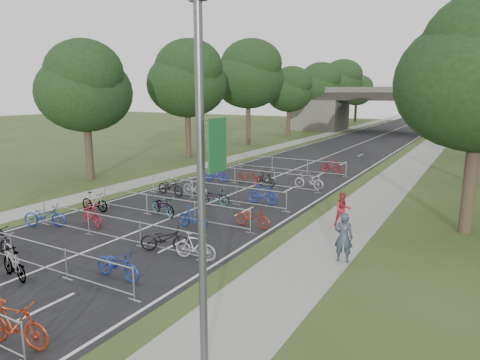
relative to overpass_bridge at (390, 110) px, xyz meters
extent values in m
cube|color=black|center=(0.00, -15.00, -3.53)|extent=(11.00, 140.00, 0.01)
cube|color=gray|center=(8.00, -15.00, -3.53)|extent=(3.00, 140.00, 0.01)
cube|color=gray|center=(-7.50, -15.00, -3.53)|extent=(2.00, 140.00, 0.01)
cube|color=silver|center=(0.00, -15.00, -3.53)|extent=(0.12, 140.00, 0.00)
cube|color=#494641|center=(-11.50, 0.00, -1.03)|extent=(8.00, 8.00, 5.00)
cube|color=#494641|center=(11.50, 0.00, -1.03)|extent=(8.00, 8.00, 5.00)
cube|color=black|center=(0.00, 0.00, 2.07)|extent=(30.00, 8.00, 1.20)
cube|color=#494641|center=(0.00, -3.80, 3.07)|extent=(30.00, 0.40, 0.90)
cube|color=#494641|center=(0.00, 3.80, 3.07)|extent=(30.00, 0.40, 0.90)
cylinder|color=#4C4C51|center=(8.30, -63.00, 0.47)|extent=(0.18, 0.18, 8.00)
cube|color=#164F26|center=(8.72, -63.00, 1.67)|extent=(0.03, 0.65, 1.10)
cylinder|color=#33261C|center=(-11.50, -49.00, -1.43)|extent=(0.56, 0.56, 4.20)
ellipsoid|color=black|center=(-11.50, -49.00, 2.68)|extent=(6.72, 6.72, 5.51)
sphere|color=black|center=(-10.90, -49.50, 4.03)|extent=(5.38, 5.38, 5.38)
sphere|color=black|center=(-12.00, -48.50, 1.84)|extent=(4.37, 4.37, 4.37)
cylinder|color=#33261C|center=(13.00, -49.00, -1.29)|extent=(0.56, 0.56, 4.48)
sphere|color=black|center=(12.50, -48.50, 2.20)|extent=(4.66, 4.66, 4.66)
cylinder|color=#33261C|center=(-11.50, -37.00, -1.17)|extent=(0.56, 0.56, 4.72)
ellipsoid|color=black|center=(-11.50, -37.00, 3.46)|extent=(7.56, 7.56, 6.20)
sphere|color=black|center=(-10.90, -37.50, 4.97)|extent=(6.05, 6.05, 6.05)
sphere|color=black|center=(-12.00, -36.50, 2.51)|extent=(4.91, 4.91, 4.91)
cylinder|color=#33261C|center=(13.00, -37.00, -0.98)|extent=(0.56, 0.56, 5.11)
sphere|color=black|center=(12.50, -36.50, 3.01)|extent=(5.31, 5.31, 5.31)
cylinder|color=#33261C|center=(-11.50, -25.00, -0.91)|extent=(0.56, 0.56, 5.25)
ellipsoid|color=black|center=(-11.50, -25.00, 4.24)|extent=(8.40, 8.40, 6.89)
sphere|color=black|center=(-10.90, -25.50, 5.92)|extent=(6.72, 6.72, 6.72)
sphere|color=black|center=(-12.00, -24.50, 3.19)|extent=(5.46, 5.46, 5.46)
cylinder|color=#33261C|center=(13.00, -25.00, -1.61)|extent=(0.56, 0.56, 3.85)
sphere|color=black|center=(12.50, -24.50, 1.39)|extent=(4.00, 4.00, 4.00)
cylinder|color=#33261C|center=(-11.50, -13.00, -1.43)|extent=(0.56, 0.56, 4.20)
ellipsoid|color=black|center=(-11.50, -13.00, 2.68)|extent=(6.72, 6.72, 5.51)
sphere|color=black|center=(-10.90, -13.50, 4.03)|extent=(5.38, 5.38, 5.38)
sphere|color=black|center=(-12.00, -12.50, 1.84)|extent=(4.37, 4.37, 4.37)
cylinder|color=#33261C|center=(-11.50, -1.00, -1.17)|extent=(0.56, 0.56, 4.72)
ellipsoid|color=black|center=(-11.50, -1.00, 3.46)|extent=(7.56, 7.56, 6.20)
sphere|color=black|center=(-10.90, -1.50, 4.97)|extent=(6.05, 6.05, 6.05)
sphere|color=black|center=(-12.00, -0.50, 2.51)|extent=(4.91, 4.91, 4.91)
cylinder|color=#33261C|center=(-11.50, 11.00, -0.91)|extent=(0.56, 0.56, 5.25)
ellipsoid|color=black|center=(-11.50, 11.00, 4.24)|extent=(8.40, 8.40, 6.89)
sphere|color=black|center=(-10.90, 10.50, 5.92)|extent=(6.72, 6.72, 6.72)
sphere|color=black|center=(-12.00, 11.50, 3.19)|extent=(5.46, 5.46, 5.46)
cylinder|color=#33261C|center=(-11.50, 23.00, -1.43)|extent=(0.56, 0.56, 4.20)
ellipsoid|color=black|center=(-11.50, 23.00, 2.68)|extent=(6.72, 6.72, 5.51)
sphere|color=black|center=(-10.90, 22.50, 4.03)|extent=(5.38, 5.38, 5.38)
sphere|color=black|center=(-12.00, 23.50, 1.84)|extent=(4.37, 4.37, 4.37)
cylinder|color=#A9ACB1|center=(4.60, -65.00, -2.98)|extent=(0.05, 0.05, 1.10)
cylinder|color=#A9ACB1|center=(0.00, -61.40, -2.48)|extent=(9.20, 0.04, 0.04)
cylinder|color=#A9ACB1|center=(0.00, -61.40, -3.35)|extent=(9.20, 0.04, 0.04)
cylinder|color=#A9ACB1|center=(-1.53, -61.40, -2.98)|extent=(0.05, 0.05, 1.10)
cube|color=#A9ACB1|center=(-1.53, -61.40, -3.52)|extent=(0.50, 0.08, 0.03)
cylinder|color=#A9ACB1|center=(1.53, -61.40, -2.98)|extent=(0.05, 0.05, 1.10)
cube|color=#A9ACB1|center=(1.53, -61.40, -3.52)|extent=(0.50, 0.08, 0.03)
cylinder|color=#A9ACB1|center=(4.60, -61.40, -2.98)|extent=(0.05, 0.05, 1.10)
cube|color=#A9ACB1|center=(4.60, -61.40, -3.52)|extent=(0.50, 0.08, 0.03)
cylinder|color=#A9ACB1|center=(0.00, -57.80, -2.48)|extent=(9.20, 0.04, 0.04)
cylinder|color=#A9ACB1|center=(0.00, -57.80, -3.35)|extent=(9.20, 0.04, 0.04)
cylinder|color=#A9ACB1|center=(-4.60, -57.80, -2.98)|extent=(0.05, 0.05, 1.10)
cube|color=#A9ACB1|center=(-4.60, -57.80, -3.52)|extent=(0.50, 0.08, 0.03)
cylinder|color=#A9ACB1|center=(-1.53, -57.80, -2.98)|extent=(0.05, 0.05, 1.10)
cube|color=#A9ACB1|center=(-1.53, -57.80, -3.52)|extent=(0.50, 0.08, 0.03)
cylinder|color=#A9ACB1|center=(1.53, -57.80, -2.98)|extent=(0.05, 0.05, 1.10)
cube|color=#A9ACB1|center=(1.53, -57.80, -3.52)|extent=(0.50, 0.08, 0.03)
cylinder|color=#A9ACB1|center=(4.60, -57.80, -2.98)|extent=(0.05, 0.05, 1.10)
cube|color=#A9ACB1|center=(4.60, -57.80, -3.52)|extent=(0.50, 0.08, 0.03)
cylinder|color=#A9ACB1|center=(0.00, -54.00, -2.48)|extent=(9.20, 0.04, 0.04)
cylinder|color=#A9ACB1|center=(0.00, -54.00, -3.35)|extent=(9.20, 0.04, 0.04)
cylinder|color=#A9ACB1|center=(-4.60, -54.00, -2.98)|extent=(0.05, 0.05, 1.10)
cube|color=#A9ACB1|center=(-4.60, -54.00, -3.52)|extent=(0.50, 0.08, 0.03)
cylinder|color=#A9ACB1|center=(-1.53, -54.00, -2.98)|extent=(0.05, 0.05, 1.10)
cube|color=#A9ACB1|center=(-1.53, -54.00, -3.52)|extent=(0.50, 0.08, 0.03)
cylinder|color=#A9ACB1|center=(1.53, -54.00, -2.98)|extent=(0.05, 0.05, 1.10)
cube|color=#A9ACB1|center=(1.53, -54.00, -3.52)|extent=(0.50, 0.08, 0.03)
cylinder|color=#A9ACB1|center=(4.60, -54.00, -2.98)|extent=(0.05, 0.05, 1.10)
cube|color=#A9ACB1|center=(4.60, -54.00, -3.52)|extent=(0.50, 0.08, 0.03)
cylinder|color=#A9ACB1|center=(0.00, -50.00, -2.48)|extent=(9.20, 0.04, 0.04)
cylinder|color=#A9ACB1|center=(0.00, -50.00, -3.35)|extent=(9.20, 0.04, 0.04)
cylinder|color=#A9ACB1|center=(-4.60, -50.00, -2.98)|extent=(0.05, 0.05, 1.10)
cube|color=#A9ACB1|center=(-4.60, -50.00, -3.52)|extent=(0.50, 0.08, 0.03)
cylinder|color=#A9ACB1|center=(-1.53, -50.00, -2.98)|extent=(0.05, 0.05, 1.10)
cube|color=#A9ACB1|center=(-1.53, -50.00, -3.52)|extent=(0.50, 0.08, 0.03)
cylinder|color=#A9ACB1|center=(1.53, -50.00, -2.98)|extent=(0.05, 0.05, 1.10)
cube|color=#A9ACB1|center=(1.53, -50.00, -3.52)|extent=(0.50, 0.08, 0.03)
cylinder|color=#A9ACB1|center=(4.60, -50.00, -2.98)|extent=(0.05, 0.05, 1.10)
cube|color=#A9ACB1|center=(4.60, -50.00, -3.52)|extent=(0.50, 0.08, 0.03)
cylinder|color=#A9ACB1|center=(0.00, -45.00, -2.48)|extent=(9.20, 0.04, 0.04)
cylinder|color=#A9ACB1|center=(0.00, -45.00, -3.35)|extent=(9.20, 0.04, 0.04)
cylinder|color=#A9ACB1|center=(-4.60, -45.00, -2.98)|extent=(0.05, 0.05, 1.10)
cube|color=#A9ACB1|center=(-4.60, -45.00, -3.52)|extent=(0.50, 0.08, 0.03)
cylinder|color=#A9ACB1|center=(-1.53, -45.00, -2.98)|extent=(0.05, 0.05, 1.10)
cube|color=#A9ACB1|center=(-1.53, -45.00, -3.52)|extent=(0.50, 0.08, 0.03)
cylinder|color=#A9ACB1|center=(1.53, -45.00, -2.98)|extent=(0.05, 0.05, 1.10)
cube|color=#A9ACB1|center=(1.53, -45.00, -3.52)|extent=(0.50, 0.08, 0.03)
cylinder|color=#A9ACB1|center=(4.60, -45.00, -2.98)|extent=(0.05, 0.05, 1.10)
cube|color=#A9ACB1|center=(4.60, -45.00, -3.52)|extent=(0.50, 0.08, 0.03)
cylinder|color=#A9ACB1|center=(0.00, -39.00, -2.48)|extent=(9.20, 0.04, 0.04)
cylinder|color=#A9ACB1|center=(0.00, -39.00, -3.35)|extent=(9.20, 0.04, 0.04)
cylinder|color=#A9ACB1|center=(-4.60, -39.00, -2.98)|extent=(0.05, 0.05, 1.10)
cube|color=#A9ACB1|center=(-4.60, -39.00, -3.52)|extent=(0.50, 0.08, 0.03)
cylinder|color=#A9ACB1|center=(-1.53, -39.00, -2.98)|extent=(0.05, 0.05, 1.10)
cube|color=#A9ACB1|center=(-1.53, -39.00, -3.52)|extent=(0.50, 0.08, 0.03)
cylinder|color=#A9ACB1|center=(1.53, -39.00, -2.98)|extent=(0.05, 0.05, 1.10)
cube|color=#A9ACB1|center=(1.53, -39.00, -3.52)|extent=(0.50, 0.08, 0.03)
cylinder|color=#A9ACB1|center=(4.60, -39.00, -2.98)|extent=(0.05, 0.05, 1.10)
cube|color=#A9ACB1|center=(4.60, -39.00, -3.52)|extent=(0.50, 0.08, 0.03)
imported|color=maroon|center=(3.77, -64.67, -2.91)|extent=(2.14, 0.99, 1.24)
imported|color=#B1B2B9|center=(-2.49, -61.26, -3.05)|extent=(1.87, 0.75, 0.96)
imported|color=#A9ACB1|center=(-0.03, -62.27, -3.01)|extent=(1.81, 0.81, 1.05)
imported|color=navy|center=(3.00, -60.49, -3.02)|extent=(1.97, 0.72, 1.03)
imported|color=navy|center=(-4.30, -57.99, -3.01)|extent=(2.10, 1.55, 1.05)
imported|color=maroon|center=(-2.44, -56.84, -2.95)|extent=(2.02, 1.06, 1.17)
imported|color=black|center=(2.72, -57.68, -3.02)|extent=(2.06, 1.52, 1.03)
imported|color=#9D9EA4|center=(4.29, -57.79, -3.01)|extent=(1.78, 0.69, 1.04)
imported|color=#A9ACB1|center=(-4.30, -55.01, -3.01)|extent=(1.78, 0.64, 1.05)
imported|color=#A9ACB1|center=(-0.61, -53.82, -3.01)|extent=(2.09, 1.22, 1.04)
imported|color=navy|center=(1.94, -54.70, -3.03)|extent=(1.69, 0.51, 1.01)
imported|color=maroon|center=(4.30, -53.18, -3.05)|extent=(1.87, 0.72, 0.97)
imported|color=black|center=(-3.11, -50.14, -2.99)|extent=(2.14, 0.96, 1.08)
imported|color=gray|center=(-1.53, -49.76, -2.94)|extent=(2.04, 0.83, 1.19)
imported|color=#A9ACB1|center=(0.54, -50.81, -3.05)|extent=(1.94, 1.00, 0.97)
imported|color=navy|center=(2.76, -49.12, -2.98)|extent=(1.88, 0.76, 1.10)
imported|color=navy|center=(-2.92, -45.23, -3.00)|extent=(1.85, 0.93, 1.07)
imported|color=maroon|center=(-0.62, -44.65, -3.03)|extent=(2.03, 1.04, 1.01)
imported|color=black|center=(0.83, -44.93, -3.04)|extent=(1.69, 0.83, 0.98)
imported|color=#AAA9B1|center=(3.61, -44.12, -3.01)|extent=(2.03, 0.75, 1.06)
imported|color=maroon|center=(3.22, -38.10, -2.95)|extent=(2.00, 0.94, 1.16)
imported|color=#2D3643|center=(9.20, -55.19, -2.58)|extent=(0.77, 0.59, 1.90)
imported|color=maroon|center=(7.90, -50.92, -2.72)|extent=(0.99, 0.94, 1.62)
camera|label=1|loc=(13.41, -70.23, 2.72)|focal=32.00mm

